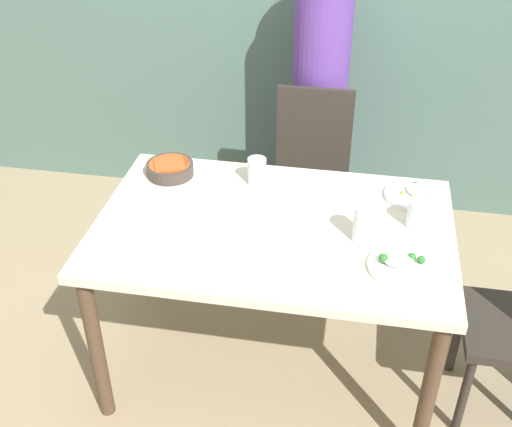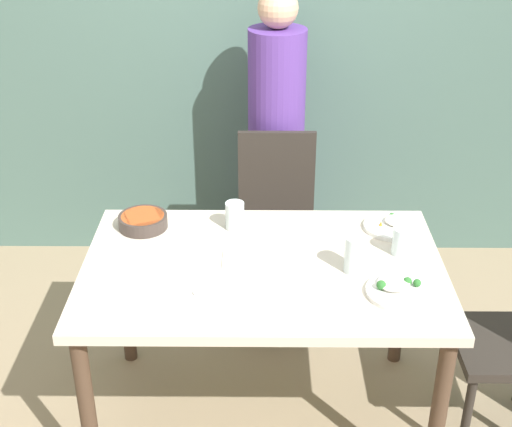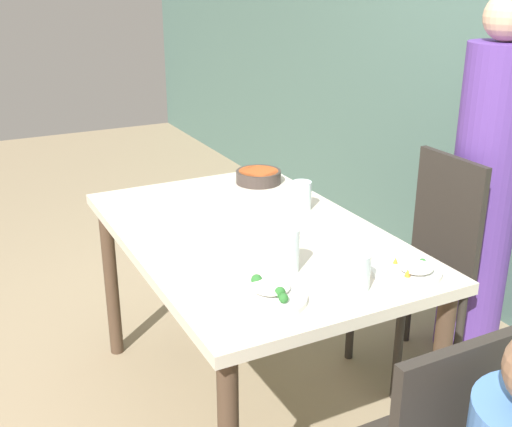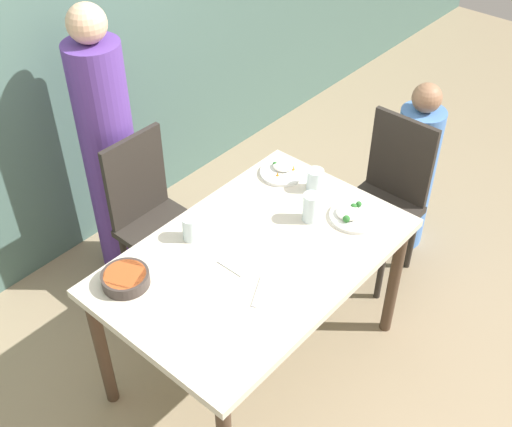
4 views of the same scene
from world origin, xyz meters
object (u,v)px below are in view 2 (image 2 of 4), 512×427
object	(u,v)px
bowl_curry	(143,221)
glass_water_tall	(403,241)
plate_rice_adult	(393,225)
person_adult	(276,155)
chair_adult_spot	(276,224)

from	to	relation	value
bowl_curry	glass_water_tall	world-z (taller)	glass_water_tall
bowl_curry	plate_rice_adult	distance (m)	1.04
bowl_curry	glass_water_tall	bearing A→B (deg)	-11.09
bowl_curry	glass_water_tall	distance (m)	1.06
plate_rice_adult	person_adult	bearing A→B (deg)	120.25
person_adult	plate_rice_adult	world-z (taller)	person_adult
chair_adult_spot	person_adult	world-z (taller)	person_adult
chair_adult_spot	person_adult	bearing A→B (deg)	90.00
chair_adult_spot	person_adult	xyz separation A→B (m)	(-0.00, 0.31, 0.24)
chair_adult_spot	plate_rice_adult	bearing A→B (deg)	-46.64
bowl_curry	person_adult	bearing A→B (deg)	54.98
person_adult	plate_rice_adult	distance (m)	0.94
person_adult	glass_water_tall	bearing A→B (deg)	-64.91
chair_adult_spot	plate_rice_adult	distance (m)	0.74
chair_adult_spot	glass_water_tall	distance (m)	0.91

